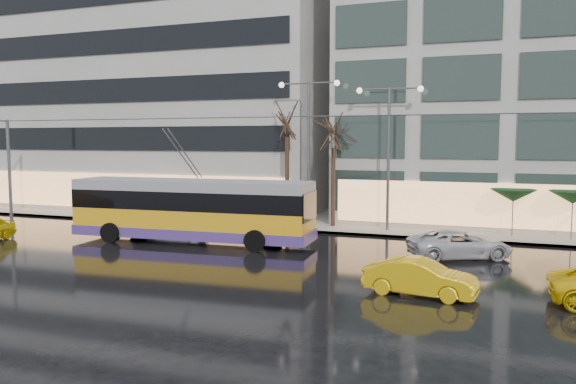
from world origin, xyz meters
The scene contains 18 objects.
ground centered at (0.00, 0.00, 0.00)m, with size 140.00×140.00×0.00m, color black.
sidewalk centered at (2.00, 14.00, 0.07)m, with size 80.00×10.00×0.15m, color gray.
kerb centered at (2.00, 9.05, 0.07)m, with size 80.00×0.10×0.15m, color slate.
building_left centered at (-16.00, 19.00, 11.15)m, with size 34.00×14.00×22.00m, color #9D9B96.
trolleybus centered at (-2.38, 3.81, 1.67)m, with size 13.40×5.37×6.15m.
catenary centered at (1.00, 7.94, 4.25)m, with size 42.24×5.12×7.00m.
bus_shelter centered at (-8.38, 10.69, 1.96)m, with size 4.20×1.60×2.51m.
street_lamp_near centered at (2.00, 10.80, 5.99)m, with size 3.96×0.36×9.03m.
street_lamp_far centered at (7.00, 10.80, 5.71)m, with size 3.96×0.36×8.53m.
tree_a centered at (0.50, 11.00, 7.09)m, with size 3.20×3.20×8.40m.
tree_b centered at (3.50, 11.20, 6.40)m, with size 3.20×3.20×7.70m.
parasol_a centered at (14.00, 11.00, 2.45)m, with size 2.50×2.50×2.65m.
parasol_b centered at (17.00, 11.00, 2.45)m, with size 2.50×2.50×2.65m.
taxi_b centered at (10.53, -2.58, 0.66)m, with size 1.39×3.98×1.31m, color #E7B50C.
sedan_silver centered at (11.52, 4.51, 0.67)m, with size 2.22×4.81×1.34m, color silver.
pedestrian_a centered at (-4.72, 9.40, 1.56)m, with size 1.02×1.04×2.19m.
pedestrian_b centered at (-5.57, 10.66, 1.03)m, with size 0.88×0.70×1.76m.
pedestrian_c centered at (-9.51, 10.58, 1.29)m, with size 1.39×1.01×2.11m.
Camera 1 is at (12.83, -22.68, 5.56)m, focal length 35.00 mm.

